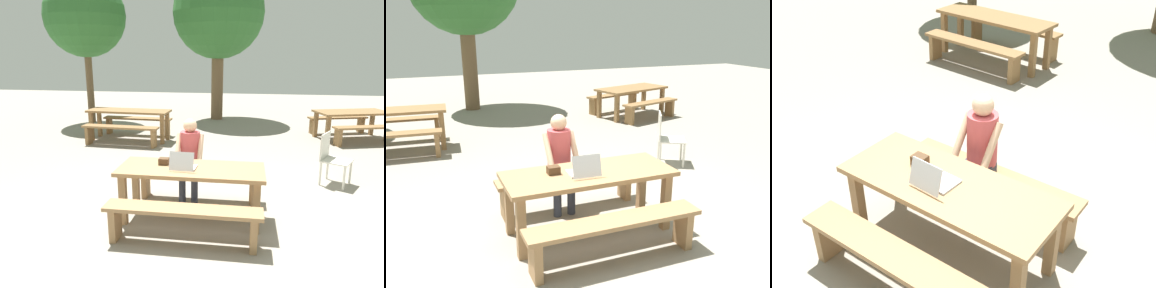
{
  "view_description": "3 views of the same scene",
  "coord_description": "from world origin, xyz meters",
  "views": [
    {
      "loc": [
        0.66,
        -4.29,
        2.16
      ],
      "look_at": [
        -0.03,
        0.25,
        0.97
      ],
      "focal_mm": 33.13,
      "sensor_mm": 36.0,
      "label": 1
    },
    {
      "loc": [
        -1.65,
        -3.84,
        2.29
      ],
      "look_at": [
        -0.03,
        0.25,
        0.97
      ],
      "focal_mm": 38.08,
      "sensor_mm": 36.0,
      "label": 2
    },
    {
      "loc": [
        1.89,
        -2.38,
        2.97
      ],
      "look_at": [
        -0.03,
        0.25,
        0.97
      ],
      "focal_mm": 43.19,
      "sensor_mm": 36.0,
      "label": 3
    }
  ],
  "objects": [
    {
      "name": "bench_near",
      "position": [
        0.0,
        -0.66,
        0.34
      ],
      "size": [
        1.82,
        0.3,
        0.45
      ],
      "color": "#9E754C",
      "rests_on": "ground"
    },
    {
      "name": "bench_mid_south",
      "position": [
        -2.24,
        3.53,
        0.36
      ],
      "size": [
        1.86,
        0.4,
        0.47
      ],
      "rotation": [
        0.0,
        0.0,
        -0.06
      ],
      "color": "olive",
      "rests_on": "ground"
    },
    {
      "name": "bench_far",
      "position": [
        0.0,
        0.66,
        0.34
      ],
      "size": [
        1.82,
        0.3,
        0.45
      ],
      "color": "#9E754C",
      "rests_on": "ground"
    },
    {
      "name": "picnic_table_front",
      "position": [
        0.0,
        0.0,
        0.61
      ],
      "size": [
        1.88,
        0.74,
        0.72
      ],
      "color": "#9E754C",
      "rests_on": "ground"
    },
    {
      "name": "picnic_table_mid",
      "position": [
        -2.2,
        4.11,
        0.64
      ],
      "size": [
        2.08,
        0.77,
        0.77
      ],
      "rotation": [
        0.0,
        0.0,
        -0.06
      ],
      "color": "olive",
      "rests_on": "ground"
    },
    {
      "name": "bench_mid_north",
      "position": [
        -2.17,
        4.7,
        0.36
      ],
      "size": [
        1.86,
        0.4,
        0.47
      ],
      "rotation": [
        0.0,
        0.0,
        -0.06
      ],
      "color": "olive",
      "rests_on": "ground"
    },
    {
      "name": "small_pouch",
      "position": [
        -0.38,
        0.08,
        0.76
      ],
      "size": [
        0.13,
        0.11,
        0.09
      ],
      "color": "#4C331E",
      "rests_on": "picnic_table_front"
    },
    {
      "name": "laptop",
      "position": [
        -0.09,
        -0.08,
        0.78
      ],
      "size": [
        0.33,
        0.32,
        0.25
      ],
      "rotation": [
        0.0,
        0.0,
        3.09
      ],
      "color": "silver",
      "rests_on": "picnic_table_front"
    },
    {
      "name": "person_seated",
      "position": [
        -0.11,
        0.62,
        0.72
      ],
      "size": [
        0.4,
        0.4,
        1.23
      ],
      "color": "#333847",
      "rests_on": "ground"
    },
    {
      "name": "ground_plane",
      "position": [
        0.0,
        0.0,
        0.0
      ],
      "size": [
        30.0,
        30.0,
        0.0
      ],
      "primitive_type": "plane",
      "color": "gray"
    }
  ]
}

